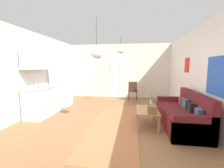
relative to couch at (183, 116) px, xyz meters
The scene contains 14 objects.
ground_plane 2.06m from the couch, 169.74° to the right, with size 5.52×8.29×0.10m, color #8E603D.
wall_back 4.18m from the couch, 119.53° to the left, with size 5.12×0.13×2.64m.
wall_right 1.20m from the couch, 35.34° to the right, with size 0.12×7.89×2.64m.
wall_left 4.64m from the couch, behind, with size 0.12×7.89×2.64m.
area_rug 1.78m from the couch, behind, with size 1.20×3.71×0.01m, color #B26B42.
couch is the anchor object (origin of this frame).
coffee_table 0.91m from the couch, behind, with size 0.55×0.91×0.43m.
bamboo_vase 0.84m from the couch, behind, with size 0.10×0.10×0.45m.
handbag 0.89m from the couch, 161.06° to the right, with size 0.24×0.33×0.30m.
refrigerator 4.39m from the couch, 159.52° to the left, with size 0.68×0.64×1.57m.
kitchen_counter 4.18m from the couch, behind, with size 0.59×1.25×2.09m.
accent_chair 3.10m from the couch, 114.77° to the left, with size 0.42×0.40×0.87m.
pendant_lamp_near 2.70m from the couch, 166.68° to the right, with size 0.30×0.30×0.92m.
pendant_lamp_far 2.97m from the couch, 139.02° to the left, with size 0.27×0.27×0.64m.
Camera 1 is at (0.71, -3.50, 1.55)m, focal length 23.59 mm.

